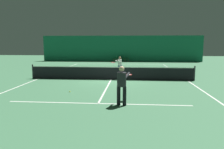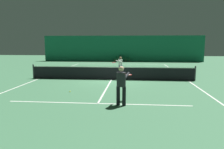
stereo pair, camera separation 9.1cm
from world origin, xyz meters
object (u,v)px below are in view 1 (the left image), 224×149
object	(u,v)px
player_near	(122,83)
courtside_chair_2	(124,58)
tennis_net	(111,73)
courtside_chair_3	(128,58)
player_far	(119,64)
courtside_chair_1	(119,58)
tennis_ball	(70,92)
courtside_chair_0	(115,58)

from	to	relation	value
player_near	courtside_chair_2	world-z (taller)	player_near
tennis_net	courtside_chair_3	distance (m)	15.38
player_far	courtside_chair_2	xyz separation A→B (m)	(-0.05, 12.14, -0.38)
courtside_chair_1	tennis_ball	distance (m)	19.71
courtside_chair_0	courtside_chair_3	size ratio (longest dim) A/B	1.00
courtside_chair_3	courtside_chair_0	bearing A→B (deg)	-90.00
courtside_chair_1	player_near	bearing A→B (deg)	3.25
courtside_chair_3	courtside_chair_2	bearing A→B (deg)	-90.00
player_far	tennis_net	bearing A→B (deg)	26.05
courtside_chair_0	tennis_ball	bearing A→B (deg)	-3.31
courtside_chair_1	courtside_chair_2	size ratio (longest dim) A/B	1.00
player_far	courtside_chair_3	size ratio (longest dim) A/B	1.77
player_far	tennis_ball	bearing A→B (deg)	16.64
player_near	courtside_chair_0	world-z (taller)	player_near
courtside_chair_0	courtside_chair_3	world-z (taller)	same
courtside_chair_0	courtside_chair_1	world-z (taller)	same
courtside_chair_2	tennis_ball	bearing A→B (deg)	-6.63
tennis_ball	player_near	bearing A→B (deg)	-37.52
tennis_ball	courtside_chair_3	bearing A→B (deg)	81.72
player_near	courtside_chair_2	bearing A→B (deg)	18.00
player_near	courtside_chair_3	world-z (taller)	player_near
player_near	courtside_chair_1	distance (m)	21.94
courtside_chair_0	player_far	bearing A→B (deg)	5.66
courtside_chair_2	courtside_chair_3	world-z (taller)	same
player_far	tennis_ball	distance (m)	7.89
tennis_net	courtside_chair_0	bearing A→B (deg)	92.82
courtside_chair_3	tennis_ball	xyz separation A→B (m)	(-2.86, -19.63, -0.45)
tennis_net	courtside_chair_2	distance (m)	15.35
courtside_chair_3	player_far	bearing A→B (deg)	-2.46
courtside_chair_1	tennis_ball	world-z (taller)	courtside_chair_1
tennis_net	player_far	bearing A→B (deg)	82.09
player_far	courtside_chair_0	size ratio (longest dim) A/B	1.77
courtside_chair_2	player_near	bearing A→B (deg)	1.75
player_far	tennis_ball	world-z (taller)	player_far
courtside_chair_0	courtside_chair_3	xyz separation A→B (m)	(1.72, 0.00, 0.00)
player_near	player_far	xyz separation A→B (m)	(-0.62, 9.76, -0.13)
tennis_net	courtside_chair_3	xyz separation A→B (m)	(0.97, 15.35, -0.03)
player_far	courtside_chair_2	distance (m)	12.15
tennis_net	courtside_chair_1	distance (m)	15.35
courtside_chair_1	courtside_chair_3	size ratio (longest dim) A/B	1.00
tennis_net	tennis_ball	world-z (taller)	tennis_net
courtside_chair_2	tennis_ball	xyz separation A→B (m)	(-2.28, -19.63, -0.45)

